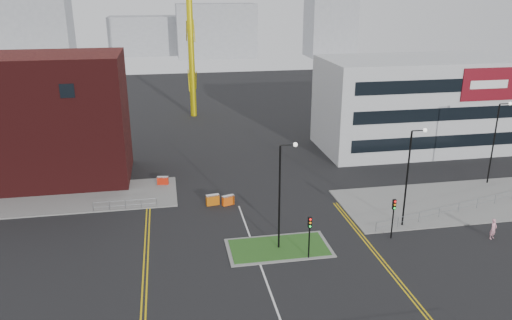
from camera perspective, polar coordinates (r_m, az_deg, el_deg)
The scene contains 27 objects.
ground at distance 35.28m, azimuth 2.32°, elevation -16.58°, with size 200.00×200.00×0.00m, color black.
pavement_left at distance 55.62m, azimuth -23.69°, elevation -4.24°, with size 28.00×8.00×0.12m, color slate.
pavement_right at distance 54.69m, azimuth 22.05°, elevation -4.40°, with size 24.00×10.00×0.12m, color slate.
island_kerb at distance 42.23m, azimuth 2.60°, elevation -10.00°, with size 8.60×4.60×0.08m, color slate.
grass_island at distance 42.22m, azimuth 2.60°, elevation -9.98°, with size 8.00×4.00×0.12m, color #214B19.
brick_building at distance 59.87m, azimuth -26.11°, elevation 3.89°, with size 24.20×10.07×14.24m.
office_block at distance 69.69m, azimuth 17.78°, elevation 6.13°, with size 25.00×12.20×12.00m.
streetlamp_island at distance 39.95m, azimuth 3.02°, elevation -3.22°, with size 1.46×0.36×9.18m.
streetlamp_right_near at distance 45.79m, azimuth 17.20°, elevation -1.12°, with size 1.46×0.36×9.18m.
streetlamp_right_far at distance 59.53m, azimuth 25.78°, elevation 2.42°, with size 1.46×0.36×9.18m.
traffic_light_island at distance 39.79m, azimuth 6.15°, elevation -7.92°, with size 0.28×0.33×3.65m.
traffic_light_right at distance 44.22m, azimuth 15.45°, elevation -5.66°, with size 0.28×0.33×3.65m.
railing_left at distance 50.21m, azimuth -14.71°, elevation -4.82°, with size 6.05×0.05×1.10m.
railing_right at distance 51.72m, azimuth 22.17°, elevation -4.90°, with size 19.05×5.05×1.10m.
centre_line at distance 36.88m, azimuth 1.62°, elevation -14.80°, with size 0.15×30.00×0.01m, color silver.
yellow_left_a at distance 43.20m, azimuth -12.61°, elevation -9.83°, with size 0.12×24.00×0.01m, color gold.
yellow_left_b at distance 43.18m, azimuth -12.21°, elevation -9.81°, with size 0.12×24.00×0.01m, color gold.
yellow_right_a at distance 42.77m, azimuth 13.22°, elevation -10.19°, with size 0.12×20.00×0.01m, color gold.
yellow_right_b at distance 42.89m, azimuth 13.59°, elevation -10.14°, with size 0.12×20.00×0.01m, color gold.
skyline_a at distance 151.95m, azimuth -23.87°, elevation 13.94°, with size 18.00×12.00×22.00m, color gray.
skyline_b at distance 159.27m, azimuth -4.58°, elevation 14.53°, with size 24.00×12.00×16.00m, color gray.
skyline_c at distance 161.49m, azimuth 8.55°, elevation 16.58°, with size 14.00×12.00×28.00m, color gray.
skyline_d at distance 168.54m, azimuth -11.21°, elevation 13.81°, with size 30.00×12.00×12.00m, color gray.
pedestrian at distance 47.90m, azimuth 25.49°, elevation -7.12°, with size 0.67×0.44×1.84m, color pink.
barrier_left at distance 55.64m, azimuth -10.60°, elevation -2.32°, with size 1.26×0.62×1.01m.
barrier_mid at distance 50.02m, azimuth -4.98°, elevation -4.51°, with size 1.36×0.63×1.10m.
barrier_right at distance 49.93m, azimuth -3.20°, elevation -4.56°, with size 1.28×0.76×1.02m.
Camera 1 is at (-6.52, -27.91, 20.58)m, focal length 35.00 mm.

